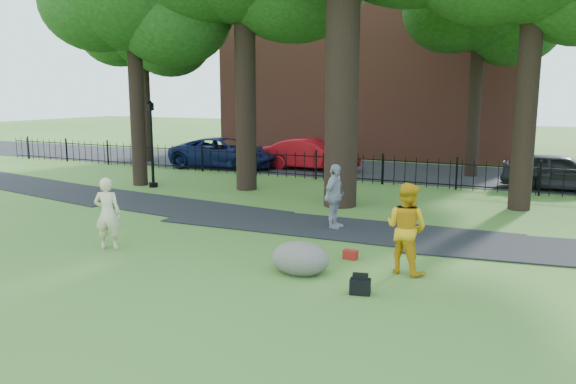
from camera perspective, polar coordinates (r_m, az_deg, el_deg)
The scene contains 15 objects.
ground at distance 12.96m, azimuth -5.72°, elevation -6.94°, with size 120.00×120.00×0.00m, color #406322.
footpath at distance 15.92m, azimuth 4.74°, elevation -3.70°, with size 36.00×2.60×0.03m, color black.
street at distance 27.59m, azimuth 11.87°, elevation 1.98°, with size 80.00×7.00×0.02m, color black.
iron_fence at distance 23.68m, azimuth 9.57°, elevation 2.21°, with size 44.00×0.04×1.20m.
brick_building at distance 36.18m, azimuth 9.07°, elevation 13.47°, with size 18.00×8.00×12.00m, color brown.
woman at distance 14.33m, azimuth -17.86°, elevation -2.08°, with size 0.65×0.42×1.77m, color beige.
man at distance 12.08m, azimuth 11.93°, elevation -3.61°, with size 0.94×0.73×1.94m, color orange.
pedestrian at distance 15.70m, azimuth 4.75°, elevation -0.48°, with size 1.07×0.45×1.83m, color #9A9A9F.
boulder at distance 11.95m, azimuth 1.25°, elevation -6.52°, with size 1.26×0.95×0.74m, color #6B6759.
lamppost at distance 23.18m, azimuth -13.68°, elevation 4.67°, with size 0.35×0.35×3.50m.
backpack at distance 10.89m, azimuth 7.34°, elevation -9.51°, with size 0.39×0.25×0.29m, color black.
red_bag at distance 13.05m, azimuth 6.36°, elevation -6.34°, with size 0.32×0.20×0.22m, color maroon.
red_sedan at distance 27.81m, azimuth 2.36°, elevation 3.84°, with size 1.62×4.66×1.53m, color #AF0D16.
navy_van at distance 28.73m, azimuth -6.47°, elevation 3.98°, with size 2.54×5.50×1.53m, color #0E1847.
grey_car at distance 24.33m, azimuth 25.91°, elevation 1.85°, with size 1.72×4.29×1.46m, color black.
Camera 1 is at (6.51, -10.54, 3.78)m, focal length 35.00 mm.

